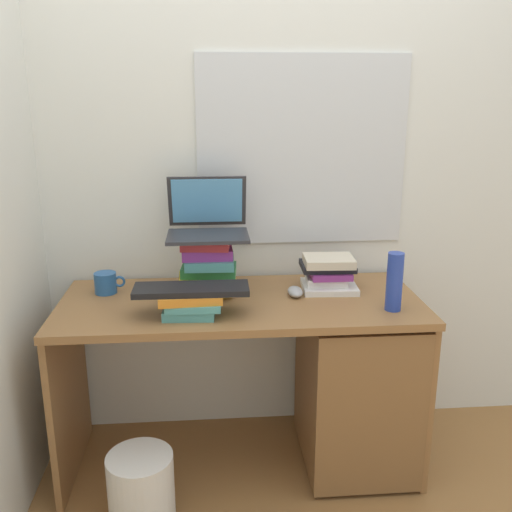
# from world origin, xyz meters

# --- Properties ---
(ground_plane) EXTENTS (6.00, 6.00, 0.00)m
(ground_plane) POSITION_xyz_m (0.00, 0.00, 0.00)
(ground_plane) COLOR olive
(wall_back) EXTENTS (6.00, 0.06, 2.60)m
(wall_back) POSITION_xyz_m (0.00, 0.35, 1.30)
(wall_back) COLOR silver
(wall_back) RESTS_ON ground
(wall_left) EXTENTS (0.05, 6.00, 2.60)m
(wall_left) POSITION_xyz_m (-0.85, 0.00, 1.30)
(wall_left) COLOR silver
(wall_left) RESTS_ON ground
(desk) EXTENTS (1.43, 0.61, 0.73)m
(desk) POSITION_xyz_m (0.36, -0.02, 0.40)
(desk) COLOR olive
(desk) RESTS_ON ground
(book_stack_tall) EXTENTS (0.24, 0.20, 0.24)m
(book_stack_tall) POSITION_xyz_m (-0.13, 0.07, 0.85)
(book_stack_tall) COLOR yellow
(book_stack_tall) RESTS_ON desk
(book_stack_keyboard_riser) EXTENTS (0.24, 0.16, 0.09)m
(book_stack_keyboard_riser) POSITION_xyz_m (-0.19, -0.15, 0.78)
(book_stack_keyboard_riser) COLOR teal
(book_stack_keyboard_riser) RESTS_ON desk
(book_stack_side) EXTENTS (0.23, 0.20, 0.14)m
(book_stack_side) POSITION_xyz_m (0.37, 0.10, 0.80)
(book_stack_side) COLOR white
(book_stack_side) RESTS_ON desk
(laptop) EXTENTS (0.32, 0.29, 0.23)m
(laptop) POSITION_xyz_m (-0.12, 0.13, 1.03)
(laptop) COLOR #2D2D33
(laptop) RESTS_ON book_stack_tall
(keyboard) EXTENTS (0.42, 0.14, 0.02)m
(keyboard) POSITION_xyz_m (-0.19, -0.14, 0.84)
(keyboard) COLOR black
(keyboard) RESTS_ON book_stack_keyboard_riser
(computer_mouse) EXTENTS (0.06, 0.10, 0.04)m
(computer_mouse) POSITION_xyz_m (0.22, 0.03, 0.75)
(computer_mouse) COLOR #A5A8AD
(computer_mouse) RESTS_ON desk
(mug) EXTENTS (0.13, 0.09, 0.09)m
(mug) POSITION_xyz_m (-0.55, 0.13, 0.78)
(mug) COLOR #265999
(mug) RESTS_ON desk
(water_bottle) EXTENTS (0.06, 0.06, 0.22)m
(water_bottle) POSITION_xyz_m (0.57, -0.15, 0.85)
(water_bottle) COLOR #263FA5
(water_bottle) RESTS_ON desk
(wastebasket) EXTENTS (0.24, 0.24, 0.29)m
(wastebasket) POSITION_xyz_m (-0.38, -0.36, 0.15)
(wastebasket) COLOR silver
(wastebasket) RESTS_ON ground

